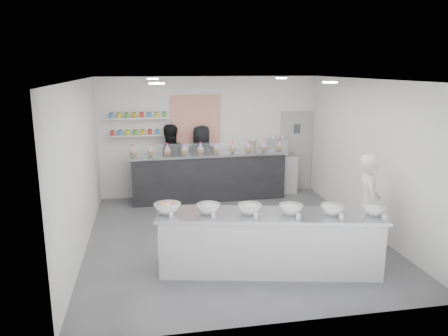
# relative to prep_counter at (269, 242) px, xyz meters

# --- Properties ---
(floor) EXTENTS (6.00, 6.00, 0.00)m
(floor) POSITION_rel_prep_counter_xyz_m (-0.28, 1.53, -0.48)
(floor) COLOR #515156
(floor) RESTS_ON ground
(ceiling) EXTENTS (6.00, 6.00, 0.00)m
(ceiling) POSITION_rel_prep_counter_xyz_m (-0.28, 1.53, 2.52)
(ceiling) COLOR white
(ceiling) RESTS_ON floor
(back_wall) EXTENTS (5.50, 0.00, 5.50)m
(back_wall) POSITION_rel_prep_counter_xyz_m (-0.28, 4.53, 1.02)
(back_wall) COLOR white
(back_wall) RESTS_ON floor
(left_wall) EXTENTS (0.00, 6.00, 6.00)m
(left_wall) POSITION_rel_prep_counter_xyz_m (-3.03, 1.53, 1.02)
(left_wall) COLOR white
(left_wall) RESTS_ON floor
(right_wall) EXTENTS (0.00, 6.00, 6.00)m
(right_wall) POSITION_rel_prep_counter_xyz_m (2.47, 1.53, 1.02)
(right_wall) COLOR white
(right_wall) RESTS_ON floor
(back_door) EXTENTS (0.88, 0.04, 2.10)m
(back_door) POSITION_rel_prep_counter_xyz_m (2.02, 4.50, 0.57)
(back_door) COLOR #9E9E9B
(back_door) RESTS_ON floor
(pattern_panel) EXTENTS (1.25, 0.03, 1.20)m
(pattern_panel) POSITION_rel_prep_counter_xyz_m (-0.63, 4.50, 1.47)
(pattern_panel) COLOR #EA3F27
(pattern_panel) RESTS_ON back_wall
(jar_shelf_lower) EXTENTS (1.45, 0.22, 0.04)m
(jar_shelf_lower) POSITION_rel_prep_counter_xyz_m (-2.03, 4.43, 1.12)
(jar_shelf_lower) COLOR silver
(jar_shelf_lower) RESTS_ON back_wall
(jar_shelf_upper) EXTENTS (1.45, 0.22, 0.04)m
(jar_shelf_upper) POSITION_rel_prep_counter_xyz_m (-2.03, 4.43, 1.54)
(jar_shelf_upper) COLOR silver
(jar_shelf_upper) RESTS_ON back_wall
(preserve_jars) EXTENTS (1.45, 0.10, 0.56)m
(preserve_jars) POSITION_rel_prep_counter_xyz_m (-2.03, 4.41, 1.40)
(preserve_jars) COLOR red
(preserve_jars) RESTS_ON jar_shelf_lower
(downlight_0) EXTENTS (0.24, 0.24, 0.02)m
(downlight_0) POSITION_rel_prep_counter_xyz_m (-1.68, 0.53, 2.50)
(downlight_0) COLOR white
(downlight_0) RESTS_ON ceiling
(downlight_1) EXTENTS (0.24, 0.24, 0.02)m
(downlight_1) POSITION_rel_prep_counter_xyz_m (1.12, 0.53, 2.50)
(downlight_1) COLOR white
(downlight_1) RESTS_ON ceiling
(downlight_2) EXTENTS (0.24, 0.24, 0.02)m
(downlight_2) POSITION_rel_prep_counter_xyz_m (-1.68, 3.13, 2.50)
(downlight_2) COLOR white
(downlight_2) RESTS_ON ceiling
(downlight_3) EXTENTS (0.24, 0.24, 0.02)m
(downlight_3) POSITION_rel_prep_counter_xyz_m (1.12, 3.13, 2.50)
(downlight_3) COLOR white
(downlight_3) RESTS_ON ceiling
(prep_counter) EXTENTS (3.64, 1.51, 0.97)m
(prep_counter) POSITION_rel_prep_counter_xyz_m (0.00, 0.00, 0.00)
(prep_counter) COLOR beige
(prep_counter) RESTS_ON floor
(back_bar) EXTENTS (3.80, 0.80, 1.17)m
(back_bar) POSITION_rel_prep_counter_xyz_m (-0.38, 4.05, 0.10)
(back_bar) COLOR black
(back_bar) RESTS_ON floor
(sneeze_guard) EXTENTS (3.72, 0.13, 0.32)m
(sneeze_guard) POSITION_rel_prep_counter_xyz_m (-0.37, 3.73, 0.85)
(sneeze_guard) COLOR white
(sneeze_guard) RESTS_ON back_bar
(espresso_ledge) EXTENTS (1.38, 0.44, 1.03)m
(espresso_ledge) POSITION_rel_prep_counter_xyz_m (1.27, 4.31, 0.03)
(espresso_ledge) COLOR beige
(espresso_ledge) RESTS_ON floor
(espresso_machine) EXTENTS (0.50, 0.35, 0.38)m
(espresso_machine) POSITION_rel_prep_counter_xyz_m (1.45, 4.31, 0.73)
(espresso_machine) COLOR #93969E
(espresso_machine) RESTS_ON espresso_ledge
(cup_stacks) EXTENTS (0.27, 0.24, 0.36)m
(cup_stacks) POSITION_rel_prep_counter_xyz_m (0.82, 4.31, 0.72)
(cup_stacks) COLOR tan
(cup_stacks) RESTS_ON espresso_ledge
(prep_bowls) EXTENTS (3.65, 1.21, 0.15)m
(prep_bowls) POSITION_rel_prep_counter_xyz_m (0.00, 0.00, 0.56)
(prep_bowls) COLOR white
(prep_bowls) RESTS_ON prep_counter
(label_cards) EXTENTS (3.31, 0.04, 0.07)m
(label_cards) POSITION_rel_prep_counter_xyz_m (0.10, -0.50, 0.52)
(label_cards) COLOR white
(label_cards) RESTS_ON prep_counter
(cookie_bags) EXTENTS (3.77, 0.28, 0.28)m
(cookie_bags) POSITION_rel_prep_counter_xyz_m (-0.38, 4.05, 0.83)
(cookie_bags) COLOR #DE88C8
(cookie_bags) RESTS_ON back_bar
(woman_prep) EXTENTS (0.60, 0.74, 1.76)m
(woman_prep) POSITION_rel_prep_counter_xyz_m (1.95, 0.49, 0.40)
(woman_prep) COLOR silver
(woman_prep) RESTS_ON floor
(staff_left) EXTENTS (0.98, 0.81, 1.87)m
(staff_left) POSITION_rel_prep_counter_xyz_m (-1.32, 4.30, 0.45)
(staff_left) COLOR black
(staff_left) RESTS_ON floor
(staff_right) EXTENTS (1.04, 0.85, 1.83)m
(staff_right) POSITION_rel_prep_counter_xyz_m (-0.52, 4.30, 0.43)
(staff_right) COLOR black
(staff_right) RESTS_ON floor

